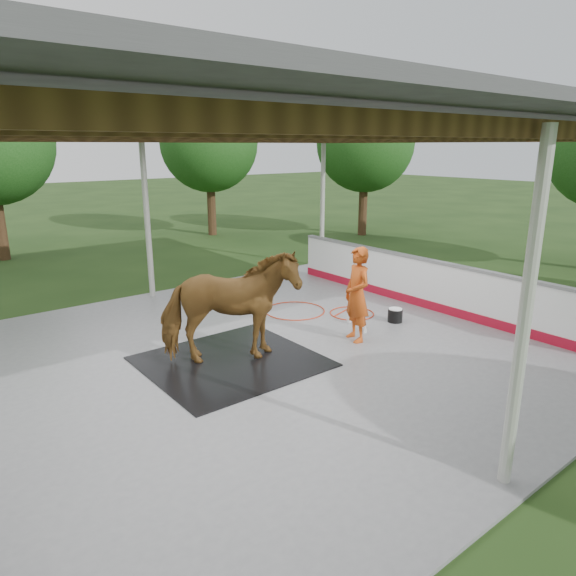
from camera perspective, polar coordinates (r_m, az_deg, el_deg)
ground at (r=9.44m, az=-2.95°, el=-7.49°), size 100.00×100.00×0.00m
concrete_slab at (r=9.43m, az=-2.96°, el=-7.35°), size 12.00×10.00×0.05m
pavilion_structure at (r=8.69m, az=-3.33°, el=17.33°), size 12.60×10.60×4.05m
dasher_board at (r=12.35m, az=14.64°, el=0.50°), size 0.16×8.00×1.15m
tree_belt at (r=9.60m, az=-5.02°, el=16.07°), size 28.00×28.00×5.80m
rubber_mat at (r=9.09m, az=-6.32°, el=-8.09°), size 2.83×2.65×0.02m
horse at (r=8.75m, az=-6.51°, el=-2.17°), size 2.54×1.92×1.95m
handler at (r=9.82m, az=7.69°, el=-0.72°), size 0.60×0.76×1.83m
wash_bucket at (r=11.21m, az=11.82°, el=-2.94°), size 0.32×0.32×0.29m
soap_bottle_a at (r=10.97m, az=6.81°, el=-3.24°), size 0.14×0.14×0.26m
soap_bottle_b at (r=10.46m, az=8.50°, el=-4.50°), size 0.10×0.10×0.17m
hose_coil at (r=11.66m, az=2.99°, el=-2.61°), size 2.59×2.13×0.02m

